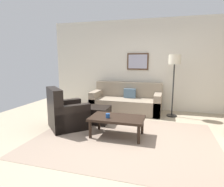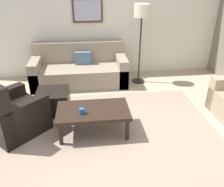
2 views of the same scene
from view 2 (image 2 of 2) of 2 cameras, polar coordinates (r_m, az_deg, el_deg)
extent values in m
plane|color=tan|center=(3.73, -1.54, -9.91)|extent=(8.00, 8.00, 0.00)
cube|color=silver|center=(5.64, -4.36, 18.42)|extent=(6.00, 0.12, 2.80)
cube|color=gray|center=(3.73, -1.54, -9.86)|extent=(3.54, 2.72, 0.01)
cube|color=gray|center=(5.36, -7.77, 4.54)|extent=(2.07, 0.92, 0.42)
cube|color=gray|center=(5.60, -7.91, 8.05)|extent=(2.07, 0.24, 0.88)
cube|color=gray|center=(5.43, -17.76, 4.89)|extent=(0.20, 0.92, 0.62)
cube|color=gray|center=(5.38, 2.19, 6.02)|extent=(0.20, 0.92, 0.62)
cube|color=slate|center=(5.35, -7.06, 8.55)|extent=(0.36, 0.12, 0.28)
cube|color=black|center=(4.01, -22.43, -5.58)|extent=(1.13, 1.13, 0.44)
cube|color=black|center=(3.72, -20.10, -6.31)|extent=(0.68, 0.68, 0.60)
cube|color=black|center=(4.23, -24.84, -3.09)|extent=(0.68, 0.68, 0.60)
cube|color=black|center=(4.35, -14.04, -1.83)|extent=(0.56, 0.56, 0.40)
cylinder|color=black|center=(3.52, -12.40, -9.65)|extent=(0.06, 0.06, 0.36)
cylinder|color=black|center=(3.54, 3.75, -8.73)|extent=(0.06, 0.06, 0.36)
cylinder|color=black|center=(3.94, -11.84, -5.15)|extent=(0.06, 0.06, 0.36)
cylinder|color=black|center=(3.96, 2.42, -4.35)|extent=(0.06, 0.06, 0.36)
cube|color=black|center=(3.59, -4.62, -4.19)|extent=(1.10, 0.64, 0.05)
cylinder|color=#1E478C|center=(3.47, -7.33, -4.22)|extent=(0.08, 0.08, 0.09)
cylinder|color=black|center=(5.51, 6.35, 3.04)|extent=(0.28, 0.28, 0.03)
cylinder|color=#262626|center=(5.26, 6.75, 10.12)|extent=(0.04, 0.04, 1.45)
cylinder|color=beige|center=(5.08, 7.30, 19.38)|extent=(0.32, 0.32, 0.26)
cube|color=#472D1C|center=(5.53, -5.94, 19.41)|extent=(0.67, 0.04, 0.51)
cube|color=#A7A5BB|center=(5.52, -5.94, 19.38)|extent=(0.59, 0.01, 0.43)
camera|label=1|loc=(1.38, 95.36, -36.64)|focal=30.75mm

